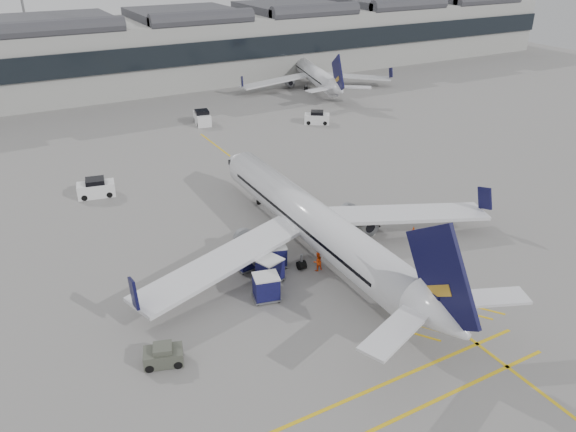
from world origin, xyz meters
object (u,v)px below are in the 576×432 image
ramp_agent_a (294,227)px  ramp_agent_b (318,261)px  airliner_main (316,224)px  belt_loader (352,232)px  baggage_cart_a (266,287)px  pushback_tug (163,356)px

ramp_agent_a → ramp_agent_b: bearing=-130.0°
airliner_main → belt_loader: size_ratio=7.53×
baggage_cart_a → belt_loader: bearing=37.4°
airliner_main → ramp_agent_b: airliner_main is taller
baggage_cart_a → pushback_tug: baggage_cart_a is taller
ramp_agent_b → pushback_tug: bearing=15.1°
belt_loader → ramp_agent_a: bearing=142.8°
baggage_cart_a → ramp_agent_b: baggage_cart_a is taller
airliner_main → ramp_agent_a: 4.10m
baggage_cart_a → ramp_agent_b: size_ratio=1.39×
baggage_cart_a → ramp_agent_a: bearing=62.7°
ramp_agent_a → belt_loader: bearing=-61.1°
ramp_agent_b → pushback_tug: 14.90m
ramp_agent_b → belt_loader: bearing=-153.6°
airliner_main → belt_loader: airliner_main is taller
baggage_cart_a → pushback_tug: (-8.74, -3.06, -0.49)m
ramp_agent_a → ramp_agent_b: ramp_agent_a is taller
baggage_cart_a → ramp_agent_a: baggage_cart_a is taller
baggage_cart_a → ramp_agent_b: bearing=30.5°
airliner_main → pushback_tug: (-15.38, -7.08, -2.18)m
airliner_main → ramp_agent_b: size_ratio=21.98×
belt_loader → baggage_cart_a: (-11.00, -4.81, 0.53)m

